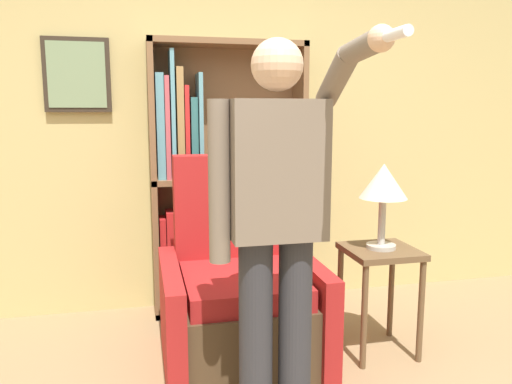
{
  "coord_description": "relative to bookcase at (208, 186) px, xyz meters",
  "views": [
    {
      "loc": [
        -0.64,
        -1.69,
        1.46
      ],
      "look_at": [
        -0.09,
        0.67,
        1.07
      ],
      "focal_mm": 35.0,
      "sensor_mm": 36.0,
      "label": 1
    }
  ],
  "objects": [
    {
      "name": "person_standing",
      "position": [
        0.09,
        -1.54,
        0.08
      ],
      "size": [
        0.55,
        0.78,
        1.76
      ],
      "color": "#2D2D33",
      "rests_on": "ground_plane"
    },
    {
      "name": "table_lamp",
      "position": [
        0.91,
        -0.91,
        0.11
      ],
      "size": [
        0.28,
        0.28,
        0.51
      ],
      "color": "#B7B2A8",
      "rests_on": "side_table"
    },
    {
      "name": "armchair",
      "position": [
        0.07,
        -0.79,
        -0.56
      ],
      "size": [
        0.89,
        0.89,
        1.19
      ],
      "color": "#4C3823",
      "rests_on": "ground_plane"
    },
    {
      "name": "bookcase",
      "position": [
        0.0,
        0.0,
        0.0
      ],
      "size": [
        1.11,
        0.28,
        1.95
      ],
      "color": "brown",
      "rests_on": "ground_plane"
    },
    {
      "name": "side_table",
      "position": [
        0.91,
        -0.91,
        -0.4
      ],
      "size": [
        0.41,
        0.41,
        0.65
      ],
      "color": "brown",
      "rests_on": "ground_plane"
    },
    {
      "name": "wall_back",
      "position": [
        0.17,
        0.16,
        0.48
      ],
      "size": [
        8.0,
        0.11,
        2.8
      ],
      "color": "tan",
      "rests_on": "ground_plane"
    }
  ]
}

